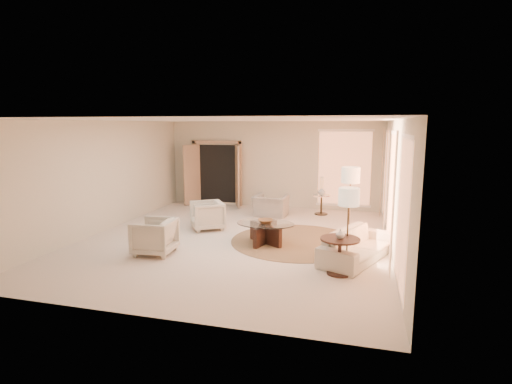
% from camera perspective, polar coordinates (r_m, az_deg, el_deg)
% --- Properties ---
extents(room, '(7.04, 8.04, 2.83)m').
position_cam_1_polar(room, '(9.25, -3.04, 1.53)').
color(room, beige).
rests_on(room, ground).
extents(windows_right, '(0.10, 6.40, 2.40)m').
position_cam_1_polar(windows_right, '(8.93, 18.73, 0.42)').
color(windows_right, '#FF9C66').
rests_on(windows_right, room).
extents(window_back_corner, '(1.70, 0.10, 2.40)m').
position_cam_1_polar(window_back_corner, '(12.74, 12.51, 3.32)').
color(window_back_corner, '#FF9C66').
rests_on(window_back_corner, room).
extents(curtains_right, '(0.06, 5.20, 2.60)m').
position_cam_1_polar(curtains_right, '(9.82, 18.11, 0.96)').
color(curtains_right, '#D3B18D').
rests_on(curtains_right, room).
extents(french_doors, '(1.95, 0.66, 2.16)m').
position_cam_1_polar(french_doors, '(13.49, -5.68, 2.63)').
color(french_doors, tan).
rests_on(french_doors, room).
extents(area_rug, '(3.67, 3.67, 0.01)m').
position_cam_1_polar(area_rug, '(9.45, 5.78, -6.98)').
color(area_rug, '#45301D').
rests_on(area_rug, room).
extents(sofa, '(1.56, 2.20, 0.60)m').
position_cam_1_polar(sofa, '(8.35, 14.33, -7.37)').
color(sofa, beige).
rests_on(sofa, room).
extents(armchair_left, '(1.05, 1.06, 0.81)m').
position_cam_1_polar(armchair_left, '(10.44, -7.01, -3.15)').
color(armchair_left, beige).
rests_on(armchair_left, room).
extents(armchair_right, '(0.80, 0.85, 0.82)m').
position_cam_1_polar(armchair_right, '(8.70, -14.30, -5.95)').
color(armchair_right, beige).
rests_on(armchair_right, room).
extents(accent_chair, '(1.00, 0.68, 0.84)m').
position_cam_1_polar(accent_chair, '(11.86, 2.13, -1.45)').
color(accent_chair, gray).
rests_on(accent_chair, room).
extents(coffee_table, '(1.71, 1.71, 0.49)m').
position_cam_1_polar(coffee_table, '(9.14, 1.36, -5.55)').
color(coffee_table, black).
rests_on(coffee_table, room).
extents(end_table, '(0.72, 0.72, 0.68)m').
position_cam_1_polar(end_table, '(7.45, 11.88, -8.06)').
color(end_table, black).
rests_on(end_table, room).
extents(side_table, '(0.52, 0.52, 0.60)m').
position_cam_1_polar(side_table, '(12.24, 9.32, -1.52)').
color(side_table, '#31291B').
rests_on(side_table, room).
extents(floor_lamp_near, '(0.42, 0.42, 1.74)m').
position_cam_1_polar(floor_lamp_near, '(9.34, 13.36, 1.89)').
color(floor_lamp_near, '#31291B').
rests_on(floor_lamp_near, room).
extents(floor_lamp_far, '(0.38, 0.38, 1.57)m').
position_cam_1_polar(floor_lamp_far, '(7.42, 13.11, -1.22)').
color(floor_lamp_far, '#31291B').
rests_on(floor_lamp_far, room).
extents(bowl, '(0.45, 0.45, 0.09)m').
position_cam_1_polar(bowl, '(9.09, 1.36, -4.20)').
color(bowl, brown).
rests_on(bowl, coffee_table).
extents(end_vase, '(0.18, 0.18, 0.16)m').
position_cam_1_polar(end_vase, '(7.37, 11.95, -5.92)').
color(end_vase, silver).
rests_on(end_vase, end_table).
extents(side_vase, '(0.28, 0.28, 0.24)m').
position_cam_1_polar(side_vase, '(12.17, 9.36, 0.12)').
color(side_vase, silver).
rests_on(side_vase, side_table).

